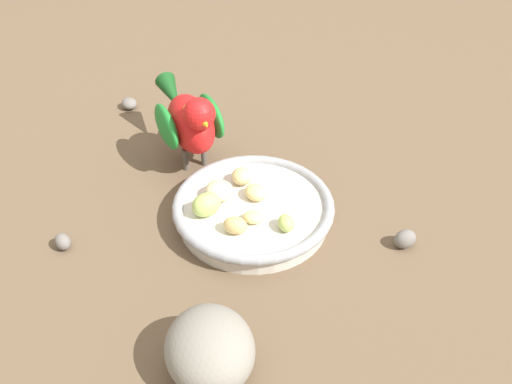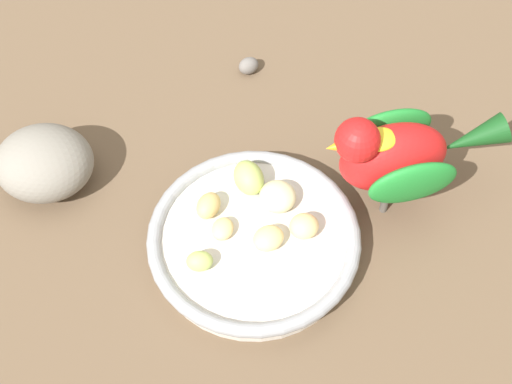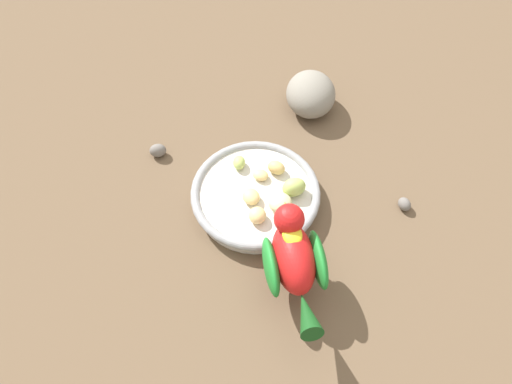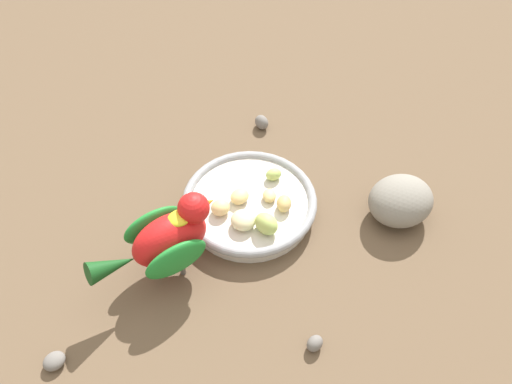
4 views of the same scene
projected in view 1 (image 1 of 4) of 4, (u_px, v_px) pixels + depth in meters
The scene contains 14 objects.
ground_plane at pixel (266, 211), 0.78m from camera, with size 4.00×4.00×0.00m, color brown.
feeding_bowl at pixel (255, 211), 0.75m from camera, with size 0.21×0.21×0.03m.
apple_piece_0 at pixel (253, 217), 0.72m from camera, with size 0.03×0.02×0.01m, color #E5C67F.
apple_piece_1 at pixel (256, 192), 0.75m from camera, with size 0.03×0.03×0.02m, color #E5C67F.
apple_piece_2 at pixel (235, 225), 0.70m from camera, with size 0.03×0.02×0.02m, color tan.
apple_piece_3 at pixel (240, 178), 0.77m from camera, with size 0.03×0.03×0.02m, color #E5C67F.
apple_piece_4 at pixel (206, 205), 0.73m from camera, with size 0.04×0.03×0.03m, color #B2CC66.
apple_piece_5 at pixel (286, 223), 0.71m from camera, with size 0.03×0.02×0.02m, color #B2CC66.
apple_piece_6 at pixel (219, 191), 0.75m from camera, with size 0.04×0.04×0.02m, color beige.
parrot at pixel (190, 120), 0.81m from camera, with size 0.18×0.12×0.13m.
rock_large at pixel (210, 349), 0.57m from camera, with size 0.10×0.09×0.07m, color gray.
pebble_0 at pixel (405, 239), 0.72m from camera, with size 0.03×0.02×0.02m, color slate.
pebble_1 at pixel (63, 242), 0.72m from camera, with size 0.02×0.02×0.02m, color slate.
pebble_2 at pixel (129, 104), 0.97m from camera, with size 0.03×0.02×0.02m, color slate.
Camera 1 is at (-0.38, 0.44, 0.51)m, focal length 41.12 mm.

